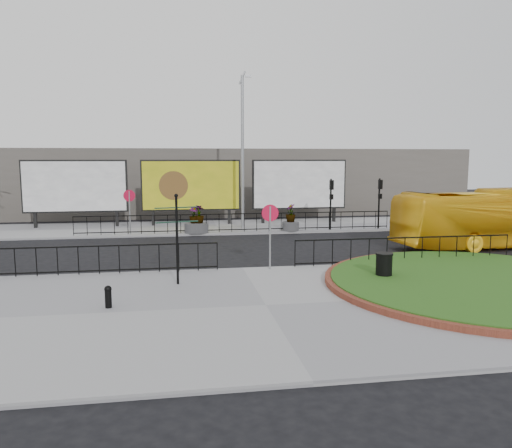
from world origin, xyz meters
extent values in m
plane|color=black|center=(0.00, 0.00, 0.00)|extent=(90.00, 90.00, 0.00)
cube|color=gray|center=(0.00, -5.00, 0.06)|extent=(30.00, 10.00, 0.12)
cube|color=gray|center=(0.00, 12.00, 0.06)|extent=(44.00, 6.00, 0.12)
cylinder|color=brown|center=(7.50, -4.00, 0.21)|extent=(10.40, 10.40, 0.18)
cylinder|color=#275015|center=(7.50, -4.00, 0.23)|extent=(10.00, 10.00, 0.22)
cylinder|color=gray|center=(-5.00, 9.40, 1.32)|extent=(0.07, 0.07, 2.40)
cylinder|color=#B50C2E|center=(-5.00, 9.40, 2.27)|extent=(0.64, 0.03, 0.64)
cylinder|color=white|center=(-5.00, 9.42, 2.27)|extent=(0.50, 0.03, 0.50)
cylinder|color=gray|center=(1.00, -0.40, 1.32)|extent=(0.07, 0.07, 2.40)
cylinder|color=#B50C2E|center=(1.00, -0.40, 2.27)|extent=(0.64, 0.03, 0.64)
cylinder|color=white|center=(1.00, -0.38, 2.27)|extent=(0.50, 0.03, 0.50)
cube|color=black|center=(-10.90, 13.00, 0.62)|extent=(0.18, 0.18, 1.00)
cube|color=black|center=(-6.10, 13.00, 0.62)|extent=(0.18, 0.18, 1.00)
cube|color=black|center=(-8.50, 13.00, 2.62)|extent=(6.20, 0.25, 3.20)
cube|color=white|center=(-8.50, 12.84, 2.62)|extent=(6.00, 0.06, 3.00)
cube|color=black|center=(-3.90, 13.00, 0.62)|extent=(0.18, 0.18, 1.00)
cube|color=black|center=(0.90, 13.00, 0.62)|extent=(0.18, 0.18, 1.00)
cube|color=black|center=(-1.50, 13.00, 2.62)|extent=(6.20, 0.25, 3.20)
cube|color=gold|center=(-1.50, 12.84, 2.62)|extent=(6.00, 0.06, 3.00)
cube|color=black|center=(3.10, 13.00, 0.62)|extent=(0.18, 0.18, 1.00)
cube|color=black|center=(7.90, 13.00, 0.62)|extent=(0.18, 0.18, 1.00)
cube|color=black|center=(5.50, 13.00, 2.62)|extent=(6.20, 0.25, 3.20)
cube|color=white|center=(5.50, 12.84, 2.62)|extent=(6.00, 0.06, 3.00)
cylinder|color=gray|center=(1.50, 11.00, 4.62)|extent=(0.18, 0.18, 9.00)
cylinder|color=gray|center=(1.50, 11.00, 8.97)|extent=(0.43, 0.10, 0.77)
cube|color=gray|center=(1.85, 11.00, 9.07)|extent=(0.35, 0.15, 0.12)
cylinder|color=black|center=(6.50, 9.40, 1.62)|extent=(0.10, 0.10, 3.00)
cube|color=black|center=(6.50, 9.28, 2.77)|extent=(0.22, 0.18, 0.55)
cube|color=black|center=(6.50, 9.28, 2.07)|extent=(0.20, 0.16, 0.30)
cylinder|color=black|center=(9.50, 9.40, 1.62)|extent=(0.10, 0.10, 3.00)
cube|color=black|center=(9.50, 9.28, 2.77)|extent=(0.22, 0.18, 0.55)
cube|color=black|center=(9.50, 9.28, 2.07)|extent=(0.20, 0.16, 0.30)
cube|color=#5A534E|center=(0.00, 22.00, 2.50)|extent=(40.00, 10.00, 5.00)
cylinder|color=black|center=(-2.48, -2.15, 1.58)|extent=(0.08, 0.08, 2.93)
sphere|color=black|center=(-2.48, -2.15, 3.09)|extent=(0.13, 0.13, 0.13)
cube|color=black|center=(-2.84, -2.20, 2.70)|extent=(0.70, 0.23, 0.03)
cube|color=black|center=(-2.13, -2.04, 2.70)|extent=(0.69, 0.32, 0.03)
cube|color=black|center=(-2.84, -2.23, 2.23)|extent=(0.70, 0.29, 0.03)
cube|color=black|center=(-2.12, -2.09, 2.23)|extent=(0.70, 0.23, 0.03)
cylinder|color=black|center=(-4.44, -4.54, 0.38)|extent=(0.19, 0.19, 0.52)
sphere|color=black|center=(-4.44, -4.54, 0.66)|extent=(0.21, 0.21, 0.21)
cylinder|color=black|center=(4.50, -2.89, 0.58)|extent=(0.55, 0.55, 0.92)
cylinder|color=black|center=(4.50, -2.89, 1.07)|extent=(0.59, 0.59, 0.06)
imported|color=gold|center=(12.77, 3.14, 1.42)|extent=(10.36, 3.43, 2.83)
cylinder|color=#4C4C4F|center=(-1.50, 9.40, 0.40)|extent=(1.06, 1.06, 0.55)
imported|color=#275015|center=(-1.50, 9.40, 1.14)|extent=(0.68, 0.68, 0.93)
cylinder|color=#4C4C4F|center=(-1.20, 9.40, 0.39)|extent=(1.04, 1.04, 0.54)
imported|color=#275015|center=(-1.20, 9.40, 1.18)|extent=(0.73, 0.73, 1.04)
cylinder|color=#4C4C4F|center=(4.10, 9.40, 0.38)|extent=(0.98, 0.98, 0.51)
imported|color=#275015|center=(4.10, 9.40, 1.16)|extent=(0.68, 0.68, 1.06)
camera|label=1|loc=(-2.52, -18.69, 4.31)|focal=35.00mm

